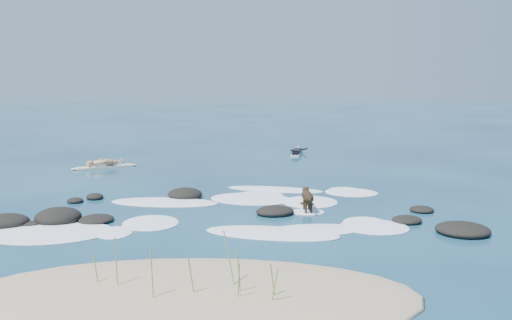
{
  "coord_description": "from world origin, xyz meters",
  "views": [
    {
      "loc": [
        1.45,
        -18.65,
        4.19
      ],
      "look_at": [
        1.05,
        4.0,
        0.9
      ],
      "focal_mm": 40.0,
      "sensor_mm": 36.0,
      "label": 1
    }
  ],
  "objects": [
    {
      "name": "dune_grass",
      "position": [
        0.21,
        -8.61,
        0.59
      ],
      "size": [
        3.57,
        0.92,
        1.19
      ],
      "color": "olive",
      "rests_on": "ground"
    },
    {
      "name": "breaking_foam",
      "position": [
        0.64,
        -1.18,
        0.01
      ],
      "size": [
        11.99,
        8.58,
        0.12
      ],
      "color": "white",
      "rests_on": "ground"
    },
    {
      "name": "standing_surfer_rig",
      "position": [
        -6.1,
        7.51,
        0.69
      ],
      "size": [
        2.83,
        1.77,
        1.76
      ],
      "rotation": [
        0.0,
        0.0,
        0.51
      ],
      "color": "beige",
      "rests_on": "ground"
    },
    {
      "name": "dog",
      "position": [
        2.74,
        -1.23,
        0.51
      ],
      "size": [
        0.36,
        1.22,
        0.77
      ],
      "rotation": [
        0.0,
        0.0,
        1.64
      ],
      "color": "black",
      "rests_on": "ground"
    },
    {
      "name": "sand_dune",
      "position": [
        0.0,
        -8.2,
        0.0
      ],
      "size": [
        9.0,
        4.4,
        0.6
      ],
      "primitive_type": "ellipsoid",
      "color": "#9E8966",
      "rests_on": "ground"
    },
    {
      "name": "paddling_surfer_rig",
      "position": [
        3.15,
        12.42,
        0.13
      ],
      "size": [
        1.04,
        2.25,
        0.39
      ],
      "rotation": [
        0.0,
        0.0,
        1.39
      ],
      "color": "white",
      "rests_on": "ground"
    },
    {
      "name": "reef_rocks",
      "position": [
        -1.36,
        -2.08,
        0.1
      ],
      "size": [
        14.86,
        6.14,
        0.56
      ],
      "color": "black",
      "rests_on": "ground"
    },
    {
      "name": "ground",
      "position": [
        0.0,
        0.0,
        0.0
      ],
      "size": [
        160.0,
        160.0,
        0.0
      ],
      "primitive_type": "plane",
      "color": "#0A2642",
      "rests_on": "ground"
    }
  ]
}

